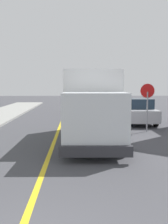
% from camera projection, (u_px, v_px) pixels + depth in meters
% --- Properties ---
extents(centre_line_yellow, '(0.16, 56.00, 0.01)m').
position_uv_depth(centre_line_yellow, '(57.00, 135.00, 13.64)').
color(centre_line_yellow, gold).
rests_on(centre_line_yellow, ground).
extents(box_truck, '(2.59, 7.24, 3.20)m').
position_uv_depth(box_truck, '(92.00, 102.00, 12.31)').
color(box_truck, white).
rests_on(box_truck, ground).
extents(parked_car_near, '(1.83, 4.41, 1.67)m').
position_uv_depth(parked_car_near, '(92.00, 111.00, 18.39)').
color(parked_car_near, '#2D4793').
rests_on(parked_car_near, ground).
extents(parked_car_mid, '(1.83, 4.41, 1.67)m').
position_uv_depth(parked_car_mid, '(87.00, 104.00, 25.48)').
color(parked_car_mid, black).
rests_on(parked_car_mid, ground).
extents(parked_van_across, '(1.92, 4.45, 1.67)m').
position_uv_depth(parked_van_across, '(139.00, 112.00, 17.76)').
color(parked_van_across, '#B7B7BC').
rests_on(parked_van_across, ground).
extents(stop_sign, '(0.80, 0.10, 2.65)m').
position_uv_depth(stop_sign, '(147.00, 98.00, 14.55)').
color(stop_sign, gray).
rests_on(stop_sign, ground).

